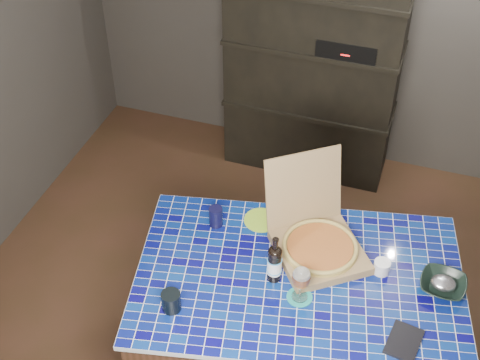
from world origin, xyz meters
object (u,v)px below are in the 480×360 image
(kitchen_island, at_px, (294,330))
(mead_bottle, at_px, (275,263))
(wine_glass, at_px, (301,278))
(bowl, at_px, (443,285))
(dvd_case, at_px, (404,342))
(pizza_box, at_px, (318,243))

(kitchen_island, relative_size, mead_bottle, 6.45)
(mead_bottle, xyz_separation_m, wine_glass, (0.15, -0.08, 0.03))
(wine_glass, bearing_deg, bowl, 23.01)
(kitchen_island, xyz_separation_m, dvd_case, (0.53, -0.22, 0.44))
(kitchen_island, xyz_separation_m, pizza_box, (0.04, 0.19, 0.49))
(wine_glass, distance_m, bowl, 0.69)
(wine_glass, distance_m, dvd_case, 0.53)
(wine_glass, bearing_deg, mead_bottle, 152.82)
(bowl, bearing_deg, mead_bottle, -166.21)
(wine_glass, relative_size, bowl, 0.91)
(wine_glass, bearing_deg, dvd_case, -11.25)
(kitchen_island, bearing_deg, dvd_case, -34.69)
(wine_glass, relative_size, dvd_case, 1.03)
(kitchen_island, relative_size, dvd_case, 9.17)
(mead_bottle, distance_m, wine_glass, 0.17)
(pizza_box, bearing_deg, bowl, -40.83)
(pizza_box, xyz_separation_m, dvd_case, (0.49, -0.41, -0.05))
(wine_glass, bearing_deg, pizza_box, 88.31)
(kitchen_island, relative_size, wine_glass, 8.91)
(kitchen_island, height_order, bowl, bowl)
(mead_bottle, bearing_deg, dvd_case, -15.16)
(pizza_box, xyz_separation_m, mead_bottle, (-0.16, -0.24, 0.04))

